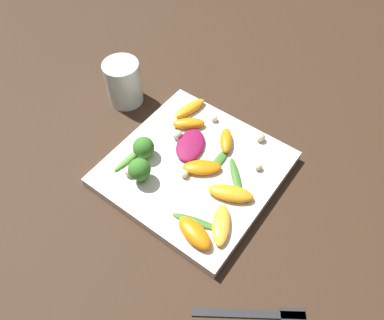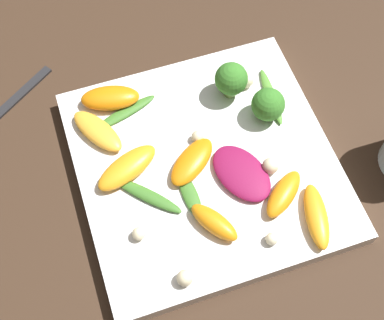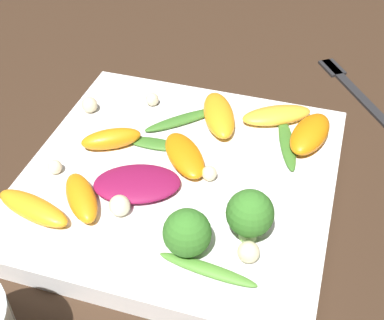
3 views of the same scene
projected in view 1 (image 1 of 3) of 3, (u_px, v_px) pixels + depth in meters
name	position (u px, v px, depth m)	size (l,w,h in m)	color
ground_plane	(194.00, 172.00, 0.69)	(2.40, 2.40, 0.00)	#382619
plate	(194.00, 169.00, 0.68)	(0.29, 0.29, 0.02)	white
drinking_glass	(124.00, 83.00, 0.77)	(0.07, 0.07, 0.09)	silver
fork	(262.00, 314.00, 0.54)	(0.11, 0.14, 0.01)	#262628
radicchio_leaf_0	(190.00, 145.00, 0.70)	(0.09, 0.07, 0.01)	maroon
orange_segment_0	(226.00, 140.00, 0.70)	(0.06, 0.05, 0.02)	orange
orange_segment_1	(221.00, 225.00, 0.60)	(0.08, 0.06, 0.01)	#FCAD33
orange_segment_2	(190.00, 108.00, 0.75)	(0.08, 0.04, 0.02)	orange
orange_segment_3	(189.00, 123.00, 0.72)	(0.06, 0.06, 0.02)	orange
orange_segment_4	(231.00, 193.00, 0.63)	(0.06, 0.08, 0.02)	orange
orange_segment_5	(202.00, 167.00, 0.66)	(0.07, 0.07, 0.02)	orange
orange_segment_6	(194.00, 233.00, 0.59)	(0.05, 0.08, 0.02)	orange
broccoli_floret_0	(144.00, 148.00, 0.67)	(0.04, 0.04, 0.04)	#7A9E51
broccoli_floret_1	(139.00, 170.00, 0.64)	(0.04, 0.04, 0.05)	#84AD5B
arugula_sprig_0	(196.00, 222.00, 0.61)	(0.04, 0.08, 0.01)	#3D7528
arugula_sprig_1	(219.00, 160.00, 0.68)	(0.06, 0.02, 0.01)	#3D7528
arugula_sprig_2	(236.00, 177.00, 0.66)	(0.07, 0.07, 0.01)	#3D7528
arugula_sprig_3	(131.00, 157.00, 0.68)	(0.08, 0.02, 0.01)	#518E33
macadamia_nut_0	(185.00, 175.00, 0.66)	(0.01, 0.01, 0.01)	beige
macadamia_nut_1	(261.00, 137.00, 0.70)	(0.02, 0.02, 0.02)	beige
macadamia_nut_2	(214.00, 118.00, 0.74)	(0.01, 0.01, 0.01)	beige
macadamia_nut_3	(258.00, 166.00, 0.67)	(0.01, 0.01, 0.01)	beige
macadamia_nut_4	(129.00, 171.00, 0.66)	(0.02, 0.02, 0.02)	beige
macadamia_nut_5	(177.00, 135.00, 0.71)	(0.02, 0.02, 0.02)	beige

